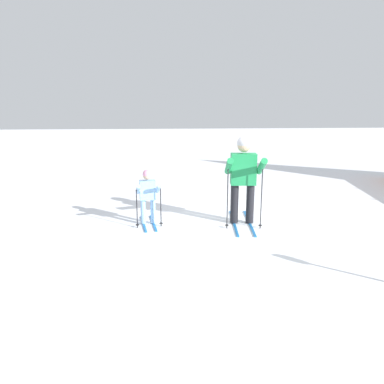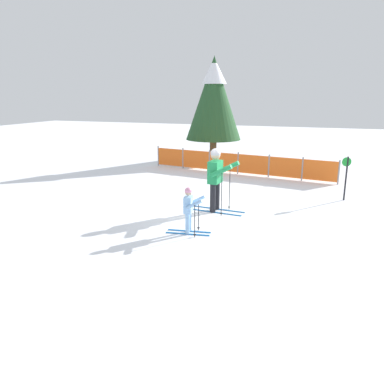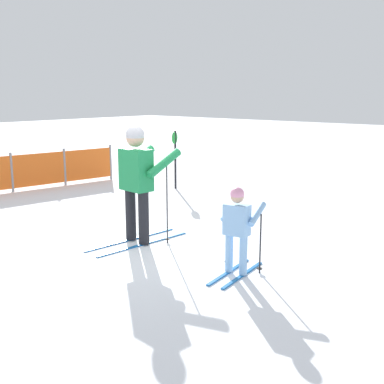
{
  "view_description": "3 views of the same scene",
  "coord_description": "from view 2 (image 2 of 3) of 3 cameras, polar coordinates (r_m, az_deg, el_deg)",
  "views": [
    {
      "loc": [
        7.24,
        -1.75,
        2.38
      ],
      "look_at": [
        0.13,
        -1.2,
        0.7
      ],
      "focal_mm": 35.0,
      "sensor_mm": 36.0,
      "label": 1
    },
    {
      "loc": [
        2.81,
        -9.95,
        3.19
      ],
      "look_at": [
        -0.27,
        -1.26,
        0.79
      ],
      "focal_mm": 35.0,
      "sensor_mm": 36.0,
      "label": 2
    },
    {
      "loc": [
        -4.77,
        -5.38,
        2.24
      ],
      "look_at": [
        0.31,
        -1.03,
        0.86
      ],
      "focal_mm": 45.0,
      "sensor_mm": 36.0,
      "label": 3
    }
  ],
  "objects": [
    {
      "name": "skier_child",
      "position": [
        8.75,
        -0.43,
        -2.24
      ],
      "size": [
        1.07,
        0.53,
        1.12
      ],
      "rotation": [
        0.0,
        0.0,
        0.14
      ],
      "color": "#1966B2",
      "rests_on": "ground_plane"
    },
    {
      "name": "skier_adult",
      "position": [
        10.37,
        3.72,
        2.76
      ],
      "size": [
        1.7,
        0.8,
        1.78
      ],
      "rotation": [
        0.0,
        0.0,
        -0.09
      ],
      "color": "#1966B2",
      "rests_on": "ground_plane"
    },
    {
      "name": "safety_fence",
      "position": [
        15.6,
        7.03,
        4.38
      ],
      "size": [
        7.82,
        1.26,
        0.91
      ],
      "rotation": [
        0.0,
        0.0,
        -0.15
      ],
      "color": "gray",
      "rests_on": "ground_plane"
    },
    {
      "name": "conifer_far",
      "position": [
        18.62,
        3.35,
        14.24
      ],
      "size": [
        2.69,
        2.69,
        4.99
      ],
      "color": "#4C3823",
      "rests_on": "ground_plane"
    },
    {
      "name": "ground_plane",
      "position": [
        10.82,
        3.57,
        -2.59
      ],
      "size": [
        60.0,
        60.0,
        0.0
      ],
      "primitive_type": "plane",
      "color": "white"
    },
    {
      "name": "trail_marker",
      "position": [
        12.43,
        22.43,
        2.63
      ],
      "size": [
        0.27,
        0.11,
        1.37
      ],
      "color": "black",
      "rests_on": "ground_plane"
    }
  ]
}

